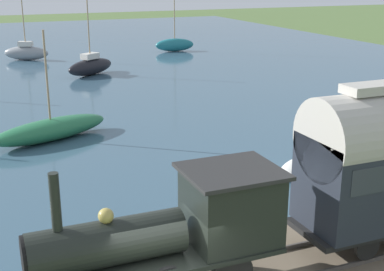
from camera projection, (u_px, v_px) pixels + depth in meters
harbor_water at (12, 60)px, 50.80m from camera, size 80.00×80.00×0.01m
steam_locomotive at (180, 226)px, 12.80m from camera, size 2.07×6.57×3.44m
sailboat_gray at (26, 52)px, 50.35m from camera, size 2.97×4.31×6.33m
sailboat_teal at (175, 44)px, 55.89m from camera, size 1.54×4.16×9.10m
sailboat_green at (51, 129)px, 26.44m from camera, size 3.94×6.43×5.41m
sailboat_black at (91, 66)px, 43.11m from camera, size 3.82×4.70×6.54m
rowboat_far_out at (328, 142)px, 25.34m from camera, size 2.54×2.09×0.55m
rowboat_mid_harbor at (294, 168)px, 22.17m from camera, size 2.45×2.67×0.42m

